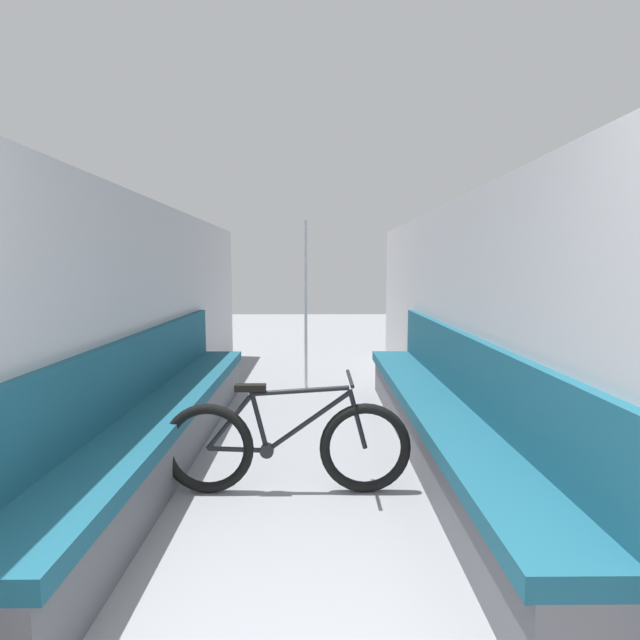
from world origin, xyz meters
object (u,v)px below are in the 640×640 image
bench_seat_row_right (440,419)px  grab_pole_near (306,308)px  bicycle (286,445)px  bench_seat_row_left (163,420)px

bench_seat_row_right → grab_pole_near: size_ratio=2.16×
bench_seat_row_right → grab_pole_near: (-1.08, 2.26, 0.68)m
bench_seat_row_right → bicycle: (-1.16, -0.57, 0.01)m
bench_seat_row_left → grab_pole_near: (1.06, 2.26, 0.68)m
bench_seat_row_left → grab_pole_near: size_ratio=2.16×
bicycle → grab_pole_near: grab_pole_near is taller
bench_seat_row_left → grab_pole_near: 2.59m
bench_seat_row_right → bench_seat_row_left: bearing=180.0°
bench_seat_row_right → grab_pole_near: grab_pole_near is taller
bicycle → grab_pole_near: (0.08, 2.83, 0.67)m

